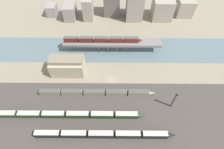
# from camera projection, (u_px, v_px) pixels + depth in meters

# --- Properties ---
(ground_plane) EXTENTS (400.00, 400.00, 0.00)m
(ground_plane) POSITION_uv_depth(u_px,v_px,m) (112.00, 79.00, 111.09)
(ground_plane) COLOR gray
(railbed_yard) EXTENTS (280.00, 42.00, 0.01)m
(railbed_yard) POSITION_uv_depth(u_px,v_px,m) (112.00, 114.00, 96.28)
(railbed_yard) COLOR #423D38
(railbed_yard) RESTS_ON ground
(river_water) EXTENTS (320.00, 25.93, 0.01)m
(river_water) POSITION_uv_depth(u_px,v_px,m) (112.00, 50.00, 127.93)
(river_water) COLOR slate
(river_water) RESTS_ON ground
(bridge) EXTENTS (68.52, 8.07, 7.64)m
(bridge) POSITION_uv_depth(u_px,v_px,m) (112.00, 43.00, 123.10)
(bridge) COLOR slate
(bridge) RESTS_ON ground
(train_on_bridge) EXTENTS (54.45, 2.89, 3.81)m
(train_on_bridge) POSITION_uv_depth(u_px,v_px,m) (103.00, 39.00, 120.48)
(train_on_bridge) COLOR #5B1E19
(train_on_bridge) RESTS_ON bridge
(train_yard_near) EXTENTS (71.24, 2.86, 4.05)m
(train_yard_near) POSITION_uv_depth(u_px,v_px,m) (104.00, 134.00, 87.49)
(train_yard_near) COLOR black
(train_yard_near) RESTS_ON ground
(train_yard_mid) EXTENTS (82.52, 2.94, 3.50)m
(train_yard_mid) POSITION_uv_depth(u_px,v_px,m) (69.00, 115.00, 94.40)
(train_yard_mid) COLOR #23381E
(train_yard_mid) RESTS_ON ground
(train_yard_far) EXTENTS (68.95, 2.81, 3.62)m
(train_yard_far) POSITION_uv_depth(u_px,v_px,m) (97.00, 92.00, 103.00)
(train_yard_far) COLOR gray
(train_yard_far) RESTS_ON ground
(warehouse_building) EXTENTS (20.84, 11.37, 12.88)m
(warehouse_building) POSITION_uv_depth(u_px,v_px,m) (68.00, 66.00, 110.24)
(warehouse_building) COLOR tan
(warehouse_building) RESTS_ON ground
(signal_tower) EXTENTS (1.00, 0.97, 12.84)m
(signal_tower) POSITION_uv_depth(u_px,v_px,m) (174.00, 101.00, 94.55)
(signal_tower) COLOR #4C4C51
(signal_tower) RESTS_ON ground
(city_block_far_left) EXTENTS (8.18, 10.63, 9.20)m
(city_block_far_left) POSITION_uv_depth(u_px,v_px,m) (52.00, 10.00, 151.89)
(city_block_far_left) COLOR gray
(city_block_far_left) RESTS_ON ground
(city_block_left) EXTENTS (9.20, 14.48, 12.34)m
(city_block_left) POSITION_uv_depth(u_px,v_px,m) (70.00, 12.00, 147.55)
(city_block_left) COLOR gray
(city_block_left) RESTS_ON ground
(city_block_center) EXTENTS (8.04, 13.20, 18.18)m
(city_block_center) POSITION_uv_depth(u_px,v_px,m) (88.00, 8.00, 145.22)
(city_block_center) COLOR gray
(city_block_center) RESTS_ON ground
(city_block_right) EXTENTS (13.30, 11.48, 19.36)m
(city_block_right) POSITION_uv_depth(u_px,v_px,m) (112.00, 4.00, 148.40)
(city_block_right) COLOR #605B56
(city_block_right) RESTS_ON ground
(city_block_far_right) EXTENTS (13.49, 15.11, 21.04)m
(city_block_far_right) POSITION_uv_depth(u_px,v_px,m) (135.00, 7.00, 144.35)
(city_block_far_right) COLOR gray
(city_block_far_right) RESTS_ON ground
(city_block_tall) EXTENTS (16.26, 15.10, 16.94)m
(city_block_tall) POSITION_uv_depth(u_px,v_px,m) (162.00, 9.00, 145.94)
(city_block_tall) COLOR gray
(city_block_tall) RESTS_ON ground
(city_block_low) EXTENTS (13.52, 13.09, 14.19)m
(city_block_low) POSITION_uv_depth(u_px,v_px,m) (185.00, 7.00, 149.83)
(city_block_low) COLOR gray
(city_block_low) RESTS_ON ground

